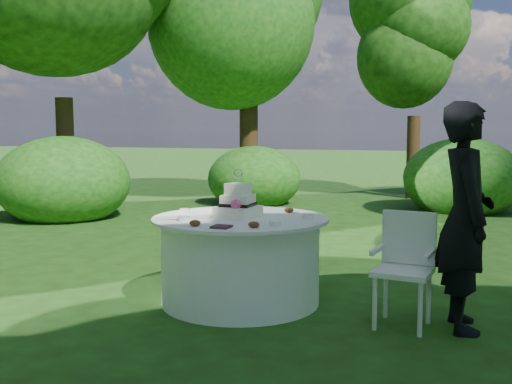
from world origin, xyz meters
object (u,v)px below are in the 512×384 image
at_px(napkins, 221,227).
at_px(guest, 465,217).
at_px(cake, 238,205).
at_px(table, 240,260).
at_px(chair, 405,260).

relative_size(napkins, guest, 0.08).
distance_m(guest, cake, 1.88).
distance_m(napkins, cake, 0.57).
height_order(table, chair, chair).
xyz_separation_m(table, cake, (-0.01, -0.04, 0.50)).
relative_size(napkins, cake, 0.33).
bearing_deg(chair, table, 176.19).
bearing_deg(table, chair, -3.81).
height_order(napkins, table, napkins).
bearing_deg(chair, guest, 6.88).
height_order(napkins, cake, cake).
bearing_deg(table, napkins, -82.11).
distance_m(napkins, guest, 1.88).
distance_m(guest, table, 1.94).
bearing_deg(chair, cake, 177.70).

